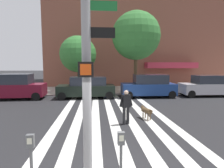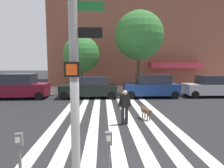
% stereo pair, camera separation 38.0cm
% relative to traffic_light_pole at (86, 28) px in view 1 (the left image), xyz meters
% --- Properties ---
extents(ground_plane, '(160.00, 160.00, 0.00)m').
position_rel_traffic_light_pole_xyz_m(ground_plane, '(0.54, 6.80, -3.52)').
color(ground_plane, '#232326').
extents(sidewalk_far, '(80.00, 6.00, 0.15)m').
position_rel_traffic_light_pole_xyz_m(sidewalk_far, '(0.54, 16.24, -3.45)').
color(sidewalk_far, '#B0A198').
rests_on(sidewalk_far, ground_plane).
extents(crosswalk_stripes, '(5.85, 12.28, 0.01)m').
position_rel_traffic_light_pole_xyz_m(crosswalk_stripes, '(1.03, 6.80, -3.52)').
color(crosswalk_stripes, silver).
rests_on(crosswalk_stripes, ground_plane).
extents(traffic_light_pole, '(0.74, 0.46, 5.80)m').
position_rel_traffic_light_pole_xyz_m(traffic_light_pole, '(0.00, 0.00, 0.00)').
color(traffic_light_pole, gray).
rests_on(traffic_light_pole, sidewalk_near).
extents(parking_meter_curbside, '(0.14, 0.11, 1.36)m').
position_rel_traffic_light_pole_xyz_m(parking_meter_curbside, '(0.66, -0.08, -2.49)').
color(parking_meter_curbside, '#515456').
rests_on(parking_meter_curbside, sidewalk_near).
extents(parking_meter_second_along, '(0.14, 0.11, 1.36)m').
position_rel_traffic_light_pole_xyz_m(parking_meter_second_along, '(-1.09, -0.07, -2.49)').
color(parking_meter_second_along, '#515456').
rests_on(parking_meter_second_along, sidewalk_near).
extents(parked_car_near_curb, '(4.94, 2.08, 2.08)m').
position_rel_traffic_light_pole_xyz_m(parked_car_near_curb, '(-6.48, 12.01, -2.55)').
color(parked_car_near_curb, maroon).
rests_on(parked_car_near_curb, ground_plane).
extents(parked_car_behind_first, '(4.79, 1.98, 1.81)m').
position_rel_traffic_light_pole_xyz_m(parked_car_behind_first, '(-0.60, 12.01, -2.62)').
color(parked_car_behind_first, black).
rests_on(parked_car_behind_first, ground_plane).
extents(parked_car_third_in_line, '(4.65, 2.07, 1.98)m').
position_rel_traffic_light_pole_xyz_m(parked_car_third_in_line, '(4.76, 12.01, -2.56)').
color(parked_car_third_in_line, navy).
rests_on(parked_car_third_in_line, ground_plane).
extents(parked_car_fourth_in_line, '(4.60, 2.01, 1.88)m').
position_rel_traffic_light_pole_xyz_m(parked_car_fourth_in_line, '(10.14, 12.01, -2.61)').
color(parked_car_fourth_in_line, '#B0AEB6').
rests_on(parked_car_fourth_in_line, ground_plane).
extents(street_tree_nearest, '(3.65, 3.65, 5.56)m').
position_rel_traffic_light_pole_xyz_m(street_tree_nearest, '(-1.59, 15.33, 0.36)').
color(street_tree_nearest, '#4C3823').
rests_on(street_tree_nearest, sidewalk_far).
extents(street_tree_middle, '(4.65, 4.65, 7.77)m').
position_rel_traffic_light_pole_xyz_m(street_tree_middle, '(4.06, 14.18, 2.06)').
color(street_tree_middle, '#4C3823').
rests_on(street_tree_middle, sidewalk_far).
extents(pedestrian_dog_walker, '(0.69, 0.35, 1.64)m').
position_rel_traffic_light_pole_xyz_m(pedestrian_dog_walker, '(1.59, 4.88, -2.59)').
color(pedestrian_dog_walker, black).
rests_on(pedestrian_dog_walker, ground_plane).
extents(dog_on_leash, '(0.48, 1.02, 0.65)m').
position_rel_traffic_light_pole_xyz_m(dog_on_leash, '(2.77, 5.62, -3.08)').
color(dog_on_leash, brown).
rests_on(dog_on_leash, ground_plane).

